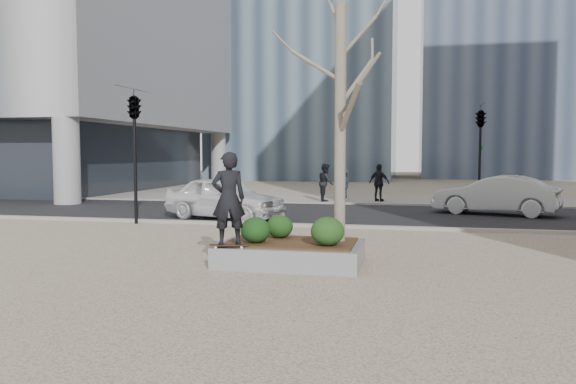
% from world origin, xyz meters
% --- Properties ---
extents(ground, '(120.00, 120.00, 0.00)m').
position_xyz_m(ground, '(0.00, 0.00, 0.00)').
color(ground, tan).
rests_on(ground, ground).
extents(street, '(60.00, 8.00, 0.02)m').
position_xyz_m(street, '(0.00, 10.00, 0.01)').
color(street, black).
rests_on(street, ground).
extents(far_sidewalk, '(60.00, 6.00, 0.02)m').
position_xyz_m(far_sidewalk, '(0.00, 17.00, 0.01)').
color(far_sidewalk, gray).
rests_on(far_sidewalk, ground).
extents(planter, '(3.00, 2.00, 0.45)m').
position_xyz_m(planter, '(1.00, 0.00, 0.23)').
color(planter, gray).
rests_on(planter, ground).
extents(planter_mulch, '(2.70, 1.70, 0.04)m').
position_xyz_m(planter_mulch, '(1.00, 0.00, 0.47)').
color(planter_mulch, '#382314').
rests_on(planter_mulch, planter).
extents(sycamore_tree, '(2.80, 2.80, 6.60)m').
position_xyz_m(sycamore_tree, '(2.00, 0.30, 3.79)').
color(sycamore_tree, gray).
rests_on(sycamore_tree, planter_mulch).
extents(shrub_left, '(0.63, 0.63, 0.54)m').
position_xyz_m(shrub_left, '(0.31, -0.36, 0.76)').
color(shrub_left, black).
rests_on(shrub_left, planter_mulch).
extents(shrub_middle, '(0.59, 0.59, 0.50)m').
position_xyz_m(shrub_middle, '(0.66, 0.42, 0.74)').
color(shrub_middle, '#193F14').
rests_on(shrub_middle, planter_mulch).
extents(shrub_right, '(0.69, 0.69, 0.59)m').
position_xyz_m(shrub_right, '(1.84, -0.40, 0.78)').
color(shrub_right, '#123916').
rests_on(shrub_right, planter_mulch).
extents(skateboard, '(0.81, 0.38, 0.08)m').
position_xyz_m(skateboard, '(-0.10, -0.88, 0.49)').
color(skateboard, black).
rests_on(skateboard, planter).
extents(skateboarder, '(0.81, 0.70, 1.87)m').
position_xyz_m(skateboarder, '(-0.10, -0.88, 1.46)').
color(skateboarder, black).
rests_on(skateboarder, skateboard).
extents(police_car, '(4.82, 3.13, 1.53)m').
position_xyz_m(police_car, '(-2.96, 7.31, 0.78)').
color(police_car, white).
rests_on(police_car, street).
extents(car_silver, '(4.82, 2.93, 1.50)m').
position_xyz_m(car_silver, '(6.68, 10.90, 0.77)').
color(car_silver, gray).
rests_on(car_silver, street).
extents(pedestrian_a, '(0.88, 1.03, 1.83)m').
position_xyz_m(pedestrian_a, '(-0.52, 15.34, 0.94)').
color(pedestrian_a, black).
rests_on(pedestrian_a, far_sidewalk).
extents(pedestrian_b, '(0.87, 1.13, 1.54)m').
position_xyz_m(pedestrian_b, '(0.11, 17.58, 0.79)').
color(pedestrian_b, '#405573').
rests_on(pedestrian_b, far_sidewalk).
extents(pedestrian_c, '(1.15, 0.85, 1.81)m').
position_xyz_m(pedestrian_c, '(2.03, 15.77, 0.93)').
color(pedestrian_c, black).
rests_on(pedestrian_c, far_sidewalk).
extents(traffic_light_near, '(0.60, 2.48, 4.50)m').
position_xyz_m(traffic_light_near, '(-5.50, 5.60, 2.25)').
color(traffic_light_near, black).
rests_on(traffic_light_near, ground).
extents(traffic_light_far, '(0.60, 2.48, 4.50)m').
position_xyz_m(traffic_light_far, '(6.50, 14.60, 2.25)').
color(traffic_light_far, black).
rests_on(traffic_light_far, ground).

